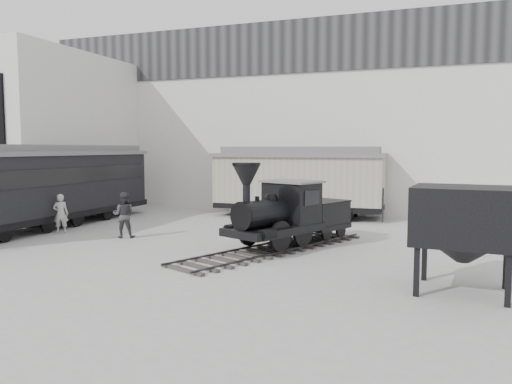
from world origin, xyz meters
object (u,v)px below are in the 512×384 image
at_px(boxcar, 298,180).
at_px(coal_hopper, 464,224).
at_px(visitor_a, 61,214).
at_px(visitor_b, 124,215).
at_px(passenger_coach, 51,185).
at_px(locomotive, 286,217).

distance_m(boxcar, coal_hopper, 14.71).
height_order(visitor_a, visitor_b, visitor_b).
relative_size(boxcar, passenger_coach, 0.70).
xyz_separation_m(boxcar, visitor_b, (-5.22, -8.68, -1.05)).
bearing_deg(visitor_b, coal_hopper, 141.71).
height_order(passenger_coach, coal_hopper, passenger_coach).
distance_m(locomotive, visitor_b, 7.00).
height_order(visitor_a, coal_hopper, coal_hopper).
distance_m(locomotive, coal_hopper, 7.20).
height_order(locomotive, coal_hopper, locomotive).
bearing_deg(coal_hopper, boxcar, 126.85).
height_order(boxcar, passenger_coach, boxcar).
bearing_deg(visitor_a, visitor_b, 151.99).
relative_size(locomotive, coal_hopper, 3.26).
relative_size(boxcar, visitor_b, 4.90).
distance_m(boxcar, visitor_a, 12.19).
bearing_deg(boxcar, locomotive, -79.40).
bearing_deg(boxcar, visitor_a, -135.04).
bearing_deg(visitor_a, boxcar, -163.25).
relative_size(visitor_a, visitor_b, 0.91).
bearing_deg(passenger_coach, coal_hopper, -16.13).
xyz_separation_m(passenger_coach, visitor_a, (1.71, -1.38, -1.11)).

